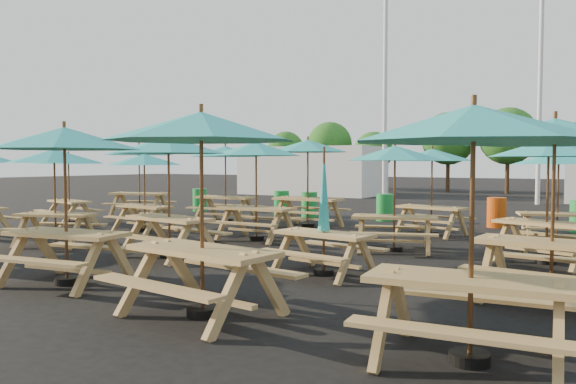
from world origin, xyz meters
The scene contains 31 objects.
ground centered at (0.00, 0.00, 0.00)m, with size 120.00×120.00×0.00m, color black.
picnic_unit_2 centered at (-6.86, 0.02, 1.88)m, with size 2.46×2.46×2.17m.
picnic_unit_3 centered at (-6.64, 2.73, 2.19)m, with size 2.90×2.90×2.52m.
picnic_unit_5 centered at (-3.38, -3.11, 1.91)m, with size 2.63×2.63×2.20m.
picnic_unit_6 centered at (-3.55, -0.16, 1.85)m, with size 2.16×2.16×2.13m.
picnic_unit_7 centered at (-3.14, 2.96, 2.11)m, with size 2.42×2.42×2.43m.
picnic_unit_8 centered at (0.21, -5.64, 2.12)m, with size 2.58×2.58×2.44m.
picnic_unit_9 centered at (-0.10, -2.98, 2.10)m, with size 2.59×2.59×2.42m.
picnic_unit_10 centered at (0.01, -0.03, 2.09)m, with size 2.25×2.25×2.40m.
picnic_unit_11 centered at (-0.20, 2.97, 2.23)m, with size 2.50×2.50×2.56m.
picnic_unit_12 centered at (3.17, -6.00, 2.18)m, with size 2.64×2.64×2.51m.
picnic_unit_13 centered at (3.32, -2.99, 0.88)m, with size 1.89×1.71×2.15m.
picnic_unit_14 centered at (3.47, 0.04, 1.96)m, with size 2.67×2.67×2.26m.
picnic_unit_15 centered at (3.42, 2.97, 1.96)m, with size 2.50×2.50×2.26m.
picnic_unit_16 centered at (6.37, -6.02, 2.11)m, with size 2.47×2.47×2.43m.
picnic_unit_17 centered at (6.79, -3.14, 2.16)m, with size 2.57×2.57×2.49m.
picnic_unit_18 centered at (6.42, 0.05, 2.03)m, with size 2.77×2.77×2.34m.
picnic_unit_19 centered at (6.37, 2.87, 1.88)m, with size 2.53×2.53×2.17m.
waste_bin_0 centered at (-6.39, 5.65, 0.44)m, with size 0.54×0.54×0.87m, color green.
waste_bin_1 centered at (-2.84, 5.90, 0.44)m, with size 0.54×0.54×0.87m, color green.
waste_bin_2 centered at (-1.58, 5.66, 0.44)m, with size 0.54×0.54×0.87m, color green.
waste_bin_3 centered at (1.09, 5.83, 0.44)m, with size 0.54×0.54×0.87m, color green.
waste_bin_4 centered at (4.55, 5.69, 0.44)m, with size 0.54×0.54×0.87m, color #CD470C.
mast_0 centered at (-2.00, 14.00, 6.00)m, with size 0.20×0.20×12.00m, color silver.
mast_1 centered at (4.50, 16.00, 6.00)m, with size 0.20×0.20×12.00m, color silver.
event_tent_0 centered at (-8.00, 18.00, 1.40)m, with size 8.00×4.00×2.80m, color silver.
tree_0 centered at (-14.07, 25.25, 2.83)m, with size 2.80×2.80×4.24m.
tree_1 centered at (-9.74, 23.90, 3.15)m, with size 3.11×3.11×4.72m.
tree_2 centered at (-6.39, 23.65, 2.62)m, with size 2.59×2.59×3.93m.
tree_3 centered at (-1.75, 24.72, 3.41)m, with size 3.36×3.36×5.09m.
tree_4 centered at (1.90, 24.26, 3.46)m, with size 3.41×3.41×5.17m.
Camera 1 is at (7.50, -11.32, 1.88)m, focal length 35.00 mm.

